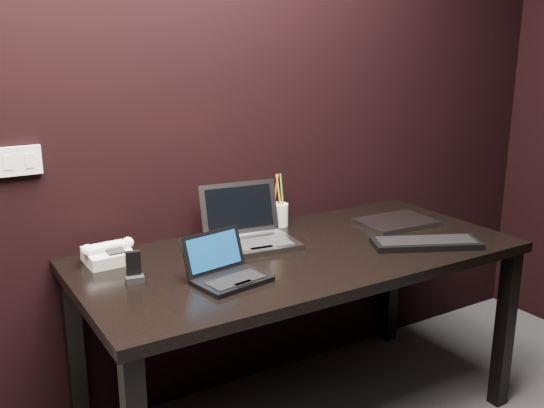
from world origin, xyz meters
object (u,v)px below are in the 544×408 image
ext_keyboard (426,243)px  pen_cup (279,214)px  silver_laptop (250,234)px  closed_laptop (396,222)px  desk (301,270)px  netbook (227,272)px  desk_phone (108,254)px  mobile_phone (134,270)px

ext_keyboard → pen_cup: (-0.35, 0.54, 0.04)m
silver_laptop → closed_laptop: 0.69m
desk → silver_laptop: 0.25m
netbook → desk_phone: bearing=128.2°
desk → closed_laptop: (0.55, 0.07, 0.09)m
pen_cup → desk: bearing=-107.4°
closed_laptop → mobile_phone: (-1.20, -0.03, 0.03)m
ext_keyboard → silver_laptop: bearing=146.7°
netbook → pen_cup: pen_cup is taller
ext_keyboard → closed_laptop: (0.10, 0.28, -0.00)m
mobile_phone → silver_laptop: bearing=14.1°
netbook → ext_keyboard: size_ratio=0.61×
closed_laptop → desk_phone: bearing=171.4°
netbook → pen_cup: bearing=42.4°
netbook → mobile_phone: bearing=149.3°
netbook → ext_keyboard: 0.84m
mobile_phone → netbook: bearing=-30.7°
desk_phone → mobile_phone: 0.21m
ext_keyboard → closed_laptop: bearing=70.4°
silver_laptop → desk_phone: (-0.54, 0.08, -0.01)m
mobile_phone → pen_cup: pen_cup is taller
desk_phone → desk: bearing=-20.6°
silver_laptop → mobile_phone: (-0.52, -0.13, -0.00)m
netbook → closed_laptop: bearing=11.3°
silver_laptop → pen_cup: pen_cup is taller
mobile_phone → ext_keyboard: bearing=-12.9°
netbook → closed_laptop: (0.93, 0.19, -0.02)m
desk → pen_cup: pen_cup is taller
desk → mobile_phone: size_ratio=16.47×
netbook → desk_phone: 0.47m
ext_keyboard → mobile_phone: size_ratio=4.26×
desk → closed_laptop: 0.56m
ext_keyboard → desk_phone: bearing=157.6°
silver_laptop → ext_keyboard: size_ratio=0.82×
desk → silver_laptop: size_ratio=4.71×
desk → desk_phone: 0.73m
silver_laptop → mobile_phone: size_ratio=3.50×
desk → netbook: bearing=-162.9°
netbook → ext_keyboard: netbook is taller
desk → silver_laptop: (-0.13, 0.17, 0.12)m
desk → closed_laptop: size_ratio=5.14×
closed_laptop → desk_phone: 1.24m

